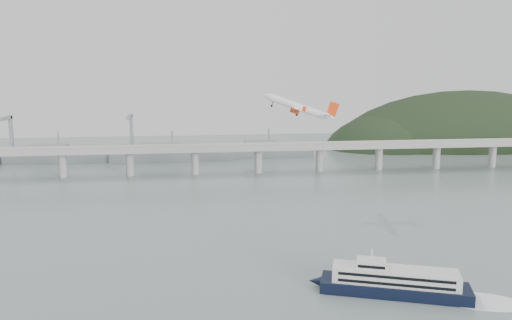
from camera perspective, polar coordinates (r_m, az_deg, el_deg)
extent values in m
plane|color=slate|center=(205.93, 1.96, -12.59)|extent=(900.00, 900.00, 0.00)
cube|color=#989896|center=(393.37, -2.63, 1.33)|extent=(800.00, 22.00, 2.20)
cube|color=#989896|center=(382.73, -2.51, 1.39)|extent=(800.00, 0.60, 1.80)
cube|color=#989896|center=(403.44, -2.76, 1.83)|extent=(800.00, 0.60, 1.80)
cylinder|color=#989896|center=(406.28, -21.22, -0.57)|extent=(6.00, 6.00, 21.00)
cylinder|color=#989896|center=(397.00, -14.21, -0.43)|extent=(6.00, 6.00, 21.00)
cylinder|color=#989896|center=(393.90, -6.98, -0.27)|extent=(6.00, 6.00, 21.00)
cylinder|color=#989896|center=(397.13, 0.25, -0.11)|extent=(6.00, 6.00, 21.00)
cylinder|color=#989896|center=(406.52, 7.26, 0.04)|extent=(6.00, 6.00, 21.00)
cylinder|color=#989896|center=(421.68, 13.86, 0.19)|extent=(6.00, 6.00, 21.00)
cylinder|color=#989896|center=(442.00, 19.92, 0.32)|extent=(6.00, 6.00, 21.00)
cylinder|color=#989896|center=(466.81, 25.40, 0.43)|extent=(6.00, 6.00, 21.00)
ellipsoid|color=black|center=(606.42, 22.66, -0.02)|extent=(320.00, 150.00, 156.00)
ellipsoid|color=black|center=(555.24, 14.67, 0.20)|extent=(140.00, 110.00, 96.00)
cube|color=slate|center=(478.98, -21.51, 0.26)|extent=(95.67, 20.15, 8.00)
cube|color=slate|center=(480.25, -22.67, 1.17)|extent=(33.90, 15.02, 8.00)
cylinder|color=slate|center=(476.73, -21.63, 2.15)|extent=(1.60, 1.60, 14.00)
cube|color=slate|center=(459.31, -9.50, 0.43)|extent=(110.55, 21.43, 8.00)
cube|color=slate|center=(458.67, -10.90, 1.38)|extent=(39.01, 16.73, 8.00)
cylinder|color=slate|center=(456.97, -9.56, 2.41)|extent=(1.60, 1.60, 14.00)
cube|color=slate|center=(474.04, 1.48, 0.86)|extent=(85.00, 13.60, 8.00)
cube|color=slate|center=(471.64, 0.46, 1.80)|extent=(29.75, 11.90, 8.00)
cylinder|color=slate|center=(471.77, 1.49, 2.78)|extent=(1.60, 1.60, 14.00)
cube|color=slate|center=(519.70, -26.17, 2.42)|extent=(3.00, 3.00, 40.00)
cube|color=slate|center=(508.56, -26.68, 4.28)|extent=(3.00, 28.00, 3.00)
cube|color=slate|center=(494.87, -14.03, 2.82)|extent=(3.00, 3.00, 40.00)
cube|color=slate|center=(483.16, -14.26, 4.79)|extent=(3.00, 28.00, 3.00)
cube|color=black|center=(192.72, 15.52, -13.93)|extent=(53.75, 29.59, 4.21)
cone|color=black|center=(193.02, 6.84, -13.58)|extent=(6.37, 5.73, 4.21)
cube|color=silver|center=(190.88, 15.59, -12.62)|extent=(45.12, 24.78, 5.26)
cube|color=black|center=(185.46, 15.69, -12.86)|extent=(37.68, 13.62, 1.05)
cube|color=black|center=(186.44, 15.66, -13.57)|extent=(37.68, 13.62, 1.05)
cube|color=black|center=(195.30, 15.53, -11.66)|extent=(37.68, 13.62, 1.05)
cube|color=black|center=(196.23, 15.49, -12.35)|extent=(37.68, 13.62, 1.05)
cube|color=silver|center=(189.06, 13.05, -11.43)|extent=(12.38, 10.47, 2.73)
cube|color=black|center=(185.58, 13.06, -11.85)|extent=(8.95, 3.31, 1.05)
cylinder|color=silver|center=(187.87, 13.09, -10.47)|extent=(0.67, 0.67, 4.21)
ellipsoid|color=white|center=(197.58, 24.33, -14.51)|extent=(33.61, 24.46, 0.21)
cylinder|color=white|center=(275.81, 4.77, 6.11)|extent=(31.08, 12.18, 14.18)
cone|color=white|center=(276.14, 1.22, 7.37)|extent=(6.46, 5.34, 5.37)
cone|color=white|center=(276.69, 8.44, 4.90)|extent=(7.22, 5.13, 5.74)
cube|color=white|center=(275.84, 4.91, 5.81)|extent=(12.88, 38.64, 4.10)
cube|color=white|center=(276.59, 8.28, 5.13)|extent=(6.08, 13.97, 2.11)
cube|color=#F94011|center=(276.68, 8.77, 5.77)|extent=(7.17, 1.55, 8.58)
cylinder|color=#F94011|center=(282.04, 4.46, 5.65)|extent=(5.81, 3.88, 4.03)
cylinder|color=black|center=(282.02, 4.01, 5.81)|extent=(1.76, 2.75, 2.58)
cube|color=white|center=(282.02, 4.54, 5.87)|extent=(3.10, 0.87, 2.21)
cylinder|color=#F94011|center=(269.65, 4.47, 5.59)|extent=(5.81, 3.88, 4.03)
cylinder|color=black|center=(269.64, 4.00, 5.76)|extent=(1.76, 2.75, 2.58)
cube|color=white|center=(269.63, 4.55, 5.81)|extent=(3.10, 0.87, 2.21)
cylinder|color=black|center=(278.81, 4.76, 5.43)|extent=(1.35, 0.53, 2.70)
cylinder|color=black|center=(278.84, 4.67, 5.19)|extent=(1.64, 0.71, 1.60)
cylinder|color=black|center=(272.96, 4.77, 5.39)|extent=(1.35, 0.53, 2.70)
cylinder|color=black|center=(272.99, 4.68, 5.15)|extent=(1.64, 0.71, 1.60)
cylinder|color=black|center=(276.00, 1.89, 6.44)|extent=(1.35, 0.53, 2.70)
cylinder|color=black|center=(276.04, 1.80, 6.20)|extent=(1.64, 0.71, 1.60)
cube|color=#F94011|center=(295.01, 5.37, 5.99)|extent=(2.60, 0.64, 3.15)
cube|color=#F94011|center=(256.73, 5.54, 5.82)|extent=(2.60, 0.64, 3.15)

